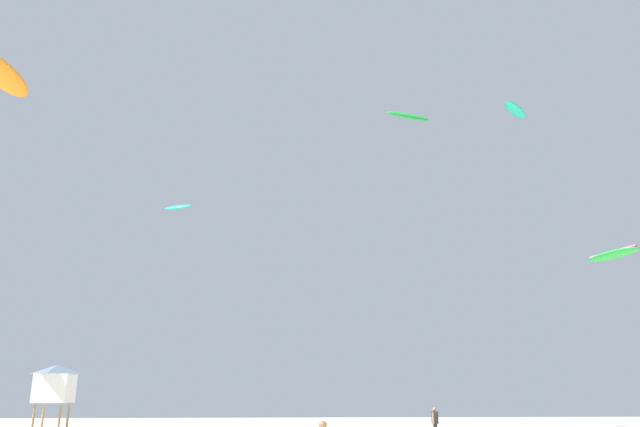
# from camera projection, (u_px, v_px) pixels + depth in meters

# --- Properties ---
(person_midground) EXTENTS (0.39, 0.48, 1.72)m
(person_midground) POSITION_uv_depth(u_px,v_px,m) (435.00, 421.00, 32.84)
(person_midground) COLOR #2D2D33
(person_midground) RESTS_ON ground
(lifeguard_tower) EXTENTS (2.30, 2.30, 4.15)m
(lifeguard_tower) POSITION_uv_depth(u_px,v_px,m) (55.00, 383.00, 36.95)
(lifeguard_tower) COLOR #8C704C
(lifeguard_tower) RESTS_ON ground
(kite_aloft_0) EXTENTS (2.50, 4.59, 0.60)m
(kite_aloft_0) POSITION_uv_depth(u_px,v_px,m) (613.00, 255.00, 42.21)
(kite_aloft_0) COLOR green
(kite_aloft_1) EXTENTS (1.82, 4.53, 1.07)m
(kite_aloft_1) POSITION_uv_depth(u_px,v_px,m) (2.00, 74.00, 29.48)
(kite_aloft_1) COLOR orange
(kite_aloft_2) EXTENTS (3.05, 3.31, 0.48)m
(kite_aloft_2) POSITION_uv_depth(u_px,v_px,m) (515.00, 110.00, 45.00)
(kite_aloft_2) COLOR #19B29E
(kite_aloft_3) EXTENTS (4.06, 2.17, 1.00)m
(kite_aloft_3) POSITION_uv_depth(u_px,v_px,m) (408.00, 116.00, 49.79)
(kite_aloft_3) COLOR green
(kite_aloft_4) EXTENTS (2.43, 1.58, 0.56)m
(kite_aloft_4) POSITION_uv_depth(u_px,v_px,m) (178.00, 207.00, 45.80)
(kite_aloft_4) COLOR #19B29E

